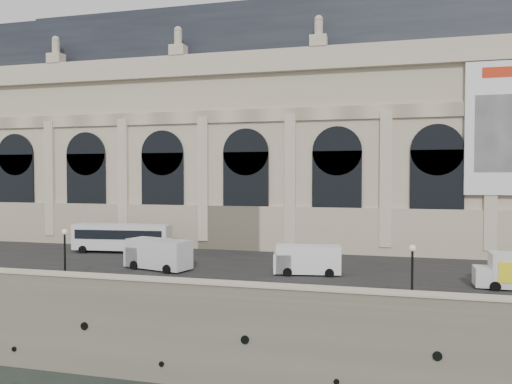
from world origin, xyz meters
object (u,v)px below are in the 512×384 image
(bus_left, at_px, (122,237))
(lamp_right, at_px, (412,277))
(van_b, at_px, (156,254))
(van_c, at_px, (304,260))
(lamp_left, at_px, (65,256))

(bus_left, bearing_deg, lamp_right, -27.90)
(van_b, height_order, van_c, van_b)
(bus_left, distance_m, van_c, 21.97)
(lamp_left, relative_size, lamp_right, 1.04)
(bus_left, xyz_separation_m, van_b, (7.68, -7.71, -0.37))
(van_b, relative_size, lamp_left, 1.54)
(van_b, height_order, lamp_right, lamp_right)
(bus_left, height_order, lamp_left, lamp_left)
(van_b, bearing_deg, bus_left, 134.90)
(van_c, relative_size, lamp_left, 1.39)
(bus_left, relative_size, van_b, 1.66)
(van_c, bearing_deg, lamp_left, -156.86)
(lamp_right, bearing_deg, van_b, 160.20)
(bus_left, relative_size, van_c, 1.85)
(van_c, height_order, lamp_right, lamp_right)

